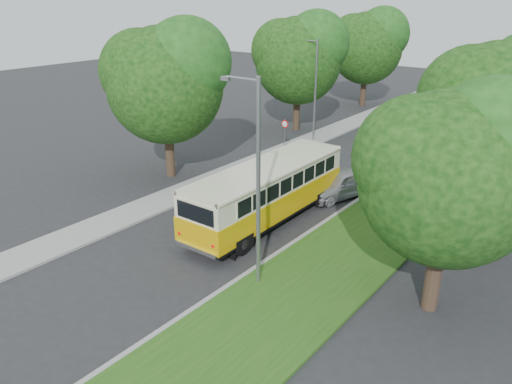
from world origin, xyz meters
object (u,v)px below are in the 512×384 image
Objects in this scene: car_grey at (437,119)px; lamppost_near at (256,178)px; car_silver at (340,184)px; lamppost_far at (314,87)px; vintage_bus at (267,194)px; car_blue at (429,132)px; car_white at (412,138)px.

lamppost_near is at bearing -63.89° from car_grey.
car_silver is at bearing 100.13° from lamppost_near.
car_grey is at bearing 110.74° from car_silver.
lamppost_far is 12.02m from car_grey.
vintage_bus is 19.01m from car_blue.
car_white is at bearing 110.18° from car_silver.
lamppost_near is 1.46× the size of car_grey.
lamppost_far is at bearing 112.69° from vintage_bus.
lamppost_far is 11.71m from car_silver.
car_grey is at bearing 88.89° from vintage_bus.
car_silver is 0.89× the size of car_blue.
lamppost_near is 0.79× the size of vintage_bus.
car_white is at bearing 24.54° from lamppost_far.
lamppost_near is 1.07× the size of lamppost_far.
car_grey is at bearing 100.39° from car_blue.
car_white is at bearing 87.02° from vintage_bus.
lamppost_near is 24.04m from car_blue.
lamppost_near reaches higher than car_white.
lamppost_far reaches higher than car_grey.
car_silver is at bearing -73.13° from car_white.
vintage_bus is at bearing -70.04° from car_grey.
car_white is (0.72, 16.80, -0.84)m from vintage_bus.
vintage_bus reaches higher than car_blue.
car_grey reaches higher than car_blue.
car_white is at bearing -102.61° from car_blue.
car_silver reaches higher than car_blue.
car_silver is 0.83× the size of car_grey.
car_grey reaches higher than car_white.
car_blue is 4.67m from car_grey.
car_grey is (-1.00, 18.42, -0.01)m from car_silver.
vintage_bus is (-3.00, 4.73, -2.87)m from lamppost_near.
car_blue is (-0.08, 13.84, -0.04)m from car_silver.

